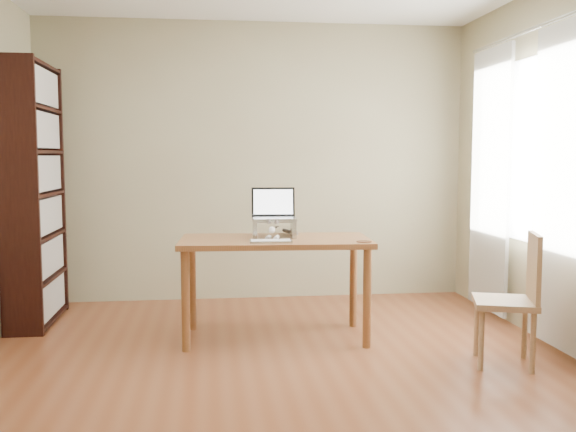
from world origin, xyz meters
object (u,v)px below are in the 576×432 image
object	(u,v)px
chair	(515,294)
bookshelf	(34,194)
cat	(275,227)
desk	(275,252)
keyboard	(271,241)
laptop	(273,211)

from	to	relation	value
chair	bookshelf	bearing A→B (deg)	174.37
bookshelf	cat	world-z (taller)	bookshelf
desk	keyboard	distance (m)	0.25
bookshelf	cat	xyz separation A→B (m)	(1.89, -0.58, -0.23)
desk	cat	world-z (taller)	cat
bookshelf	laptop	bearing A→B (deg)	-16.44
desk	keyboard	xyz separation A→B (m)	(-0.05, -0.22, 0.11)
bookshelf	cat	distance (m)	1.99
laptop	chair	world-z (taller)	laptop
laptop	keyboard	bearing A→B (deg)	-95.27
bookshelf	cat	bearing A→B (deg)	-17.15
keyboard	cat	xyz separation A→B (m)	(0.06, 0.33, 0.06)
bookshelf	keyboard	bearing A→B (deg)	-26.58
laptop	bookshelf	bearing A→B (deg)	166.74
bookshelf	desk	world-z (taller)	bookshelf
cat	bookshelf	bearing A→B (deg)	176.77
laptop	chair	xyz separation A→B (m)	(1.48, -0.93, -0.48)
chair	keyboard	bearing A→B (deg)	177.79
desk	laptop	bearing A→B (deg)	93.18
bookshelf	laptop	world-z (taller)	bookshelf
bookshelf	desk	bearing A→B (deg)	-20.25
desk	keyboard	world-z (taller)	keyboard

